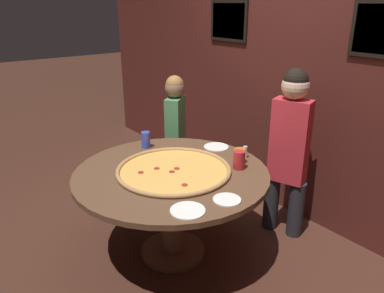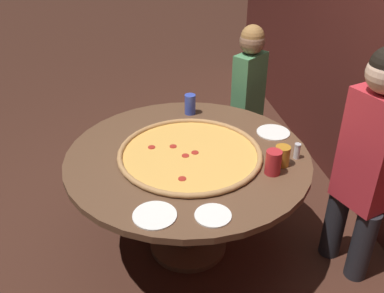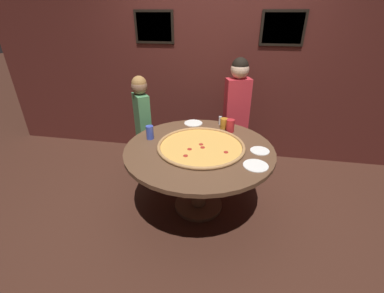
{
  "view_description": "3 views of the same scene",
  "coord_description": "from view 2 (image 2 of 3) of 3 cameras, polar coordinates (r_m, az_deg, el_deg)",
  "views": [
    {
      "loc": [
        2.11,
        -1.45,
        1.93
      ],
      "look_at": [
        0.12,
        0.1,
        0.95
      ],
      "focal_mm": 35.0,
      "sensor_mm": 36.0,
      "label": 1
    },
    {
      "loc": [
        2.15,
        -0.35,
        2.1
      ],
      "look_at": [
        0.07,
        0.01,
        0.84
      ],
      "focal_mm": 40.0,
      "sensor_mm": 36.0,
      "label": 2
    },
    {
      "loc": [
        0.32,
        -2.21,
        1.92
      ],
      "look_at": [
        -0.06,
        -0.08,
        0.79
      ],
      "focal_mm": 24.0,
      "sensor_mm": 36.0,
      "label": 3
    }
  ],
  "objects": [
    {
      "name": "ground_plane",
      "position": [
        3.03,
        -0.5,
        -12.99
      ],
      "size": [
        24.0,
        24.0,
        0.0
      ],
      "primitive_type": "plane",
      "color": "#422319"
    },
    {
      "name": "dining_table",
      "position": [
        2.65,
        -0.55,
        -3.65
      ],
      "size": [
        1.47,
        1.47,
        0.74
      ],
      "color": "brown",
      "rests_on": "ground_plane"
    },
    {
      "name": "giant_pizza",
      "position": [
        2.55,
        -0.28,
        -0.93
      ],
      "size": [
        0.87,
        0.87,
        0.03
      ],
      "color": "#E5A84C",
      "rests_on": "dining_table"
    },
    {
      "name": "drink_cup_beside_pizza",
      "position": [
        2.4,
        10.78,
        -2.09
      ],
      "size": [
        0.09,
        0.09,
        0.14
      ],
      "primitive_type": "cylinder",
      "color": "#B22328",
      "rests_on": "dining_table"
    },
    {
      "name": "drink_cup_centre_back",
      "position": [
        3.02,
        -0.25,
        5.65
      ],
      "size": [
        0.08,
        0.08,
        0.14
      ],
      "primitive_type": "cylinder",
      "color": "#384CB7",
      "rests_on": "dining_table"
    },
    {
      "name": "drink_cup_near_left",
      "position": [
        2.5,
        11.95,
        -1.22
      ],
      "size": [
        0.09,
        0.09,
        0.12
      ],
      "primitive_type": "cylinder",
      "color": "#BC7A23",
      "rests_on": "dining_table"
    },
    {
      "name": "white_plate_beside_cup",
      "position": [
        2.11,
        2.82,
        -9.16
      ],
      "size": [
        0.18,
        0.18,
        0.01
      ],
      "primitive_type": "cylinder",
      "color": "white",
      "rests_on": "dining_table"
    },
    {
      "name": "white_plate_left_side",
      "position": [
        2.11,
        -5.0,
        -9.12
      ],
      "size": [
        0.22,
        0.22,
        0.01
      ],
      "primitive_type": "cylinder",
      "color": "white",
      "rests_on": "dining_table"
    },
    {
      "name": "white_plate_far_back",
      "position": [
        2.84,
        10.78,
        1.87
      ],
      "size": [
        0.22,
        0.22,
        0.01
      ],
      "primitive_type": "cylinder",
      "color": "white",
      "rests_on": "dining_table"
    },
    {
      "name": "condiment_shaker",
      "position": [
        2.58,
        13.83,
        -0.58
      ],
      "size": [
        0.04,
        0.04,
        0.1
      ],
      "color": "silver",
      "rests_on": "dining_table"
    },
    {
      "name": "diner_centre_back",
      "position": [
        3.41,
        7.52,
        6.81
      ],
      "size": [
        0.28,
        0.32,
        1.27
      ],
      "rotation": [
        0.0,
        0.0,
        2.22
      ],
      "color": "#232328",
      "rests_on": "ground_plane"
    },
    {
      "name": "diner_side_right",
      "position": [
        2.58,
        22.32,
        -1.22
      ],
      "size": [
        0.39,
        0.25,
        1.46
      ],
      "rotation": [
        0.0,
        0.0,
        -2.81
      ],
      "color": "#232328",
      "rests_on": "ground_plane"
    }
  ]
}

